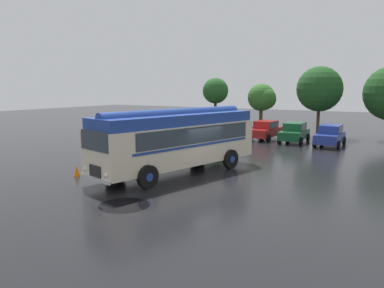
% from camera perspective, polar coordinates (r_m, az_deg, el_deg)
% --- Properties ---
extents(ground_plane, '(120.00, 120.00, 0.00)m').
position_cam_1_polar(ground_plane, '(20.32, 0.35, -4.44)').
color(ground_plane, black).
extents(vintage_bus, '(4.82, 10.38, 3.49)m').
position_cam_1_polar(vintage_bus, '(19.96, -2.23, 0.85)').
color(vintage_bus, beige).
rests_on(vintage_bus, ground).
extents(car_near_left, '(2.37, 4.39, 1.66)m').
position_cam_1_polar(car_near_left, '(34.27, 6.61, 2.28)').
color(car_near_left, '#4C5156').
rests_on(car_near_left, ground).
extents(car_mid_left, '(2.15, 4.29, 1.66)m').
position_cam_1_polar(car_mid_left, '(33.92, 11.12, 2.11)').
color(car_mid_left, maroon).
rests_on(car_mid_left, ground).
extents(car_mid_right, '(2.06, 4.25, 1.66)m').
position_cam_1_polar(car_mid_right, '(32.72, 15.34, 1.73)').
color(car_mid_right, '#144C28').
rests_on(car_mid_right, ground).
extents(car_far_right, '(1.97, 4.20, 1.66)m').
position_cam_1_polar(car_far_right, '(31.54, 20.30, 1.25)').
color(car_far_right, navy).
rests_on(car_far_right, ground).
extents(tree_far_left, '(2.82, 2.82, 5.65)m').
position_cam_1_polar(tree_far_left, '(41.70, 3.50, 8.17)').
color(tree_far_left, '#4C3823').
rests_on(tree_far_left, ground).
extents(tree_left_of_centre, '(3.10, 2.88, 5.00)m').
position_cam_1_polar(tree_left_of_centre, '(40.25, 10.71, 6.90)').
color(tree_left_of_centre, '#4C3823').
rests_on(tree_left_of_centre, ground).
extents(tree_centre, '(4.18, 4.18, 6.55)m').
position_cam_1_polar(tree_centre, '(36.96, 18.89, 7.96)').
color(tree_centre, '#4C3823').
rests_on(tree_centre, ground).
extents(traffic_cone, '(0.36, 0.36, 0.55)m').
position_cam_1_polar(traffic_cone, '(20.44, -17.16, -3.96)').
color(traffic_cone, orange).
rests_on(traffic_cone, ground).
extents(puddle_patch, '(2.03, 2.03, 0.01)m').
position_cam_1_polar(puddle_patch, '(15.15, -10.27, -9.14)').
color(puddle_patch, black).
rests_on(puddle_patch, ground).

